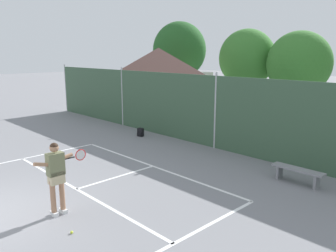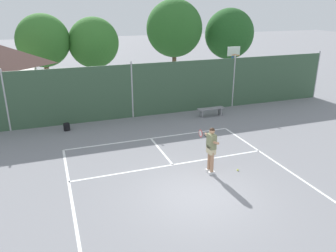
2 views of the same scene
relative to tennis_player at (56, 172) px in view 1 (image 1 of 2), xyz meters
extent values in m
cube|color=white|center=(-1.13, 4.13, -1.11)|extent=(8.20, 0.10, 0.01)
cube|color=white|center=(-1.13, 1.10, -1.11)|extent=(8.20, 0.10, 0.01)
cube|color=white|center=(-1.13, 2.59, -1.11)|extent=(0.10, 2.97, 0.01)
cube|color=#38563D|center=(-1.13, 7.63, 0.42)|extent=(26.00, 0.05, 3.05)
cylinder|color=#B2B2B7|center=(-14.13, 7.63, 0.49)|extent=(0.09, 0.09, 3.20)
cylinder|color=#B2B2B7|center=(-7.63, 7.63, 0.49)|extent=(0.09, 0.09, 3.20)
cylinder|color=#B2B2B7|center=(-1.13, 7.63, 0.49)|extent=(0.09, 0.09, 3.20)
cube|color=silver|center=(-8.73, 11.34, 0.27)|extent=(5.16, 4.72, 2.76)
pyramid|color=#513833|center=(-8.73, 11.34, 2.41)|extent=(5.57, 5.09, 1.52)
cylinder|color=brown|center=(-11.89, 16.46, 0.03)|extent=(0.36, 0.36, 2.28)
ellipsoid|color=#235623|center=(-11.89, 16.46, 3.07)|extent=(4.46, 4.02, 4.46)
cylinder|color=brown|center=(-5.53, 16.46, -0.12)|extent=(0.36, 0.36, 1.98)
ellipsoid|color=#38752D|center=(-5.53, 16.46, 2.51)|extent=(3.86, 3.47, 3.86)
cylinder|color=brown|center=(-1.88, 16.46, -0.26)|extent=(0.36, 0.36, 1.70)
ellipsoid|color=#38752D|center=(-1.88, 16.46, 2.23)|extent=(3.85, 3.47, 3.85)
cube|color=silver|center=(0.00, -0.13, -1.06)|extent=(0.26, 0.12, 0.10)
cube|color=silver|center=(0.00, 0.11, -1.06)|extent=(0.26, 0.12, 0.10)
cylinder|color=#A37556|center=(0.00, -0.13, -0.60)|extent=(0.13, 0.13, 0.82)
cylinder|color=#A37556|center=(0.00, 0.11, -0.60)|extent=(0.13, 0.13, 0.82)
cube|color=tan|center=(0.00, -0.01, -0.13)|extent=(0.24, 0.36, 0.32)
cube|color=#6B704C|center=(0.00, -0.01, 0.21)|extent=(0.24, 0.40, 0.56)
sphere|color=#A37556|center=(0.00, -0.01, 0.62)|extent=(0.22, 0.22, 0.22)
sphere|color=black|center=(0.00, -0.01, 0.64)|extent=(0.21, 0.21, 0.21)
cylinder|color=#A37556|center=(-0.02, 0.19, 0.31)|extent=(0.09, 0.56, 0.17)
cylinder|color=#A37556|center=(0.00, -0.29, 0.26)|extent=(0.09, 0.51, 0.22)
cylinder|color=black|center=(-0.05, 0.39, 0.26)|extent=(0.04, 0.30, 0.04)
torus|color=red|center=(-0.10, 0.74, 0.26)|extent=(0.03, 0.30, 0.30)
cylinder|color=silver|center=(-0.10, 0.74, 0.26)|extent=(0.01, 0.26, 0.26)
sphere|color=#CCE033|center=(1.09, -0.25, -1.08)|extent=(0.07, 0.07, 0.07)
cube|color=black|center=(-4.89, 6.65, -0.91)|extent=(0.32, 0.25, 0.40)
cube|color=black|center=(-4.85, 6.53, -0.99)|extent=(0.23, 0.12, 0.18)
torus|color=black|center=(-4.89, 6.65, -0.69)|extent=(0.09, 0.04, 0.09)
cube|color=gray|center=(3.19, 6.29, -0.66)|extent=(1.60, 0.36, 0.06)
cube|color=gray|center=(2.59, 6.29, -0.89)|extent=(0.08, 0.32, 0.45)
cube|color=gray|center=(3.79, 6.29, -0.89)|extent=(0.08, 0.32, 0.45)
camera|label=1|loc=(7.59, -3.49, 2.86)|focal=36.32mm
camera|label=2|loc=(-5.49, -10.41, 5.07)|focal=35.96mm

